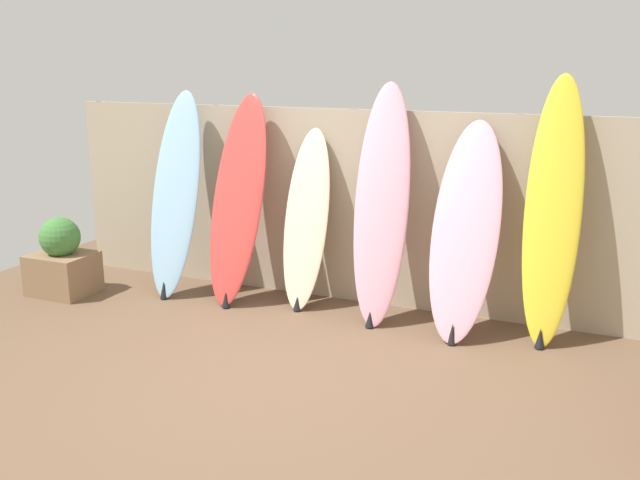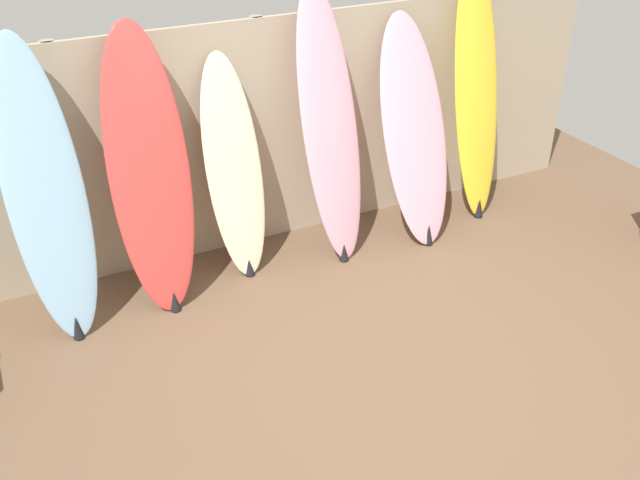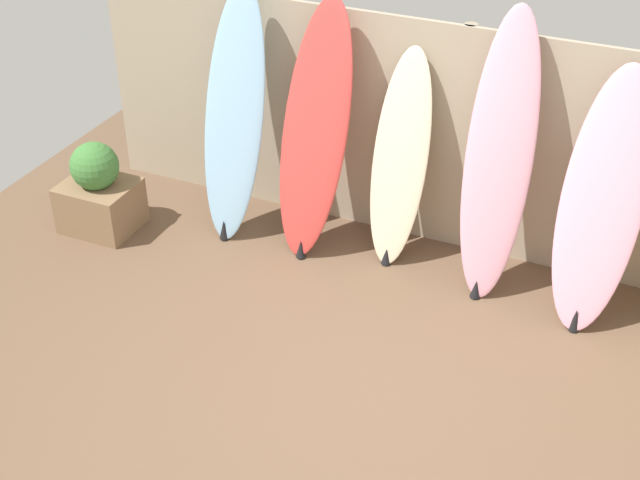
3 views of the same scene
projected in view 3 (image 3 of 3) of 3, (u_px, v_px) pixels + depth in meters
name	position (u px, v px, depth m)	size (l,w,h in m)	color
ground	(356.00, 401.00, 5.64)	(7.68, 7.68, 0.00)	brown
fence_back	(459.00, 141.00, 6.67)	(6.08, 0.11, 1.80)	tan
surfboard_skyblue_0	(234.00, 118.00, 6.87)	(0.51, 0.65, 1.95)	#8CB7D6
surfboard_red_1	(315.00, 133.00, 6.65)	(0.61, 0.70, 1.94)	#D13D38
surfboard_cream_2	(400.00, 161.00, 6.62)	(0.42, 0.50, 1.63)	beige
surfboard_pink_3	(499.00, 160.00, 6.18)	(0.53, 0.65, 2.06)	pink
surfboard_pink_4	(602.00, 203.00, 5.98)	(0.57, 0.75, 1.76)	pink
planter_box	(99.00, 192.00, 7.18)	(0.58, 0.49, 0.76)	#846647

